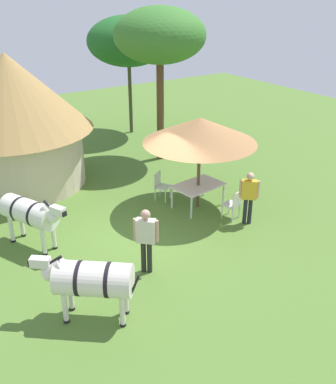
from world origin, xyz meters
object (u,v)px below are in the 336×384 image
(guest_beside_umbrella, at_px, (249,193))
(zebra_by_umbrella, at_px, (31,213))
(acacia_tree_behind_hut, at_px, (128,41))
(patio_chair_near_lawn, at_px, (234,203))
(acacia_tree_far_lawn, at_px, (160,36))
(shade_umbrella, at_px, (200,130))
(patio_chair_west_end, at_px, (160,184))
(standing_watcher, at_px, (146,235))
(patio_dining_table, at_px, (198,187))
(thatched_hut, at_px, (13,116))
(zebra_nearest_camera, at_px, (91,279))

(guest_beside_umbrella, bearing_deg, zebra_by_umbrella, 19.72)
(acacia_tree_behind_hut, bearing_deg, guest_beside_umbrella, -99.09)
(patio_chair_near_lawn, distance_m, acacia_tree_behind_hut, 9.93)
(patio_chair_near_lawn, relative_size, acacia_tree_far_lawn, 0.16)
(acacia_tree_behind_hut, bearing_deg, zebra_by_umbrella, -134.02)
(shade_umbrella, relative_size, guest_beside_umbrella, 2.12)
(patio_chair_west_end, xyz_separation_m, standing_watcher, (-2.43, -3.15, 0.49))
(patio_dining_table, height_order, zebra_by_umbrella, zebra_by_umbrella)
(patio_chair_west_end, relative_size, patio_chair_near_lawn, 1.00)
(guest_beside_umbrella, bearing_deg, standing_watcher, 48.16)
(patio_chair_near_lawn, distance_m, zebra_by_umbrella, 5.68)
(thatched_hut, distance_m, acacia_tree_far_lawn, 5.84)
(zebra_nearest_camera, bearing_deg, acacia_tree_far_lawn, -2.36)
(patio_chair_near_lawn, relative_size, acacia_tree_behind_hut, 0.17)
(guest_beside_umbrella, bearing_deg, thatched_hut, -13.10)
(shade_umbrella, xyz_separation_m, standing_watcher, (-3.12, -2.07, -1.47))
(patio_chair_west_end, distance_m, guest_beside_umbrella, 3.03)
(guest_beside_umbrella, distance_m, zebra_by_umbrella, 5.96)
(thatched_hut, bearing_deg, standing_watcher, -82.51)
(thatched_hut, xyz_separation_m, patio_dining_table, (4.02, -4.80, -1.74))
(guest_beside_umbrella, xyz_separation_m, acacia_tree_behind_hut, (1.52, 9.53, 3.14))
(thatched_hut, distance_m, zebra_by_umbrella, 4.56)
(patio_chair_west_end, xyz_separation_m, zebra_by_umbrella, (-4.30, -0.51, 0.46))
(patio_chair_west_end, height_order, zebra_by_umbrella, zebra_by_umbrella)
(acacia_tree_behind_hut, bearing_deg, standing_watcher, -117.51)
(patio_dining_table, relative_size, zebra_by_umbrella, 0.77)
(patio_chair_west_end, bearing_deg, acacia_tree_far_lawn, -155.49)
(patio_chair_west_end, distance_m, acacia_tree_behind_hut, 8.16)
(patio_chair_west_end, height_order, acacia_tree_far_lawn, acacia_tree_far_lawn)
(shade_umbrella, height_order, patio_chair_west_end, shade_umbrella)
(zebra_nearest_camera, bearing_deg, acacia_tree_behind_hut, 6.10)
(shade_umbrella, height_order, patio_chair_near_lawn, shade_umbrella)
(patio_chair_west_end, distance_m, standing_watcher, 4.01)
(zebra_by_umbrella, bearing_deg, guest_beside_umbrella, 133.71)
(acacia_tree_far_lawn, bearing_deg, zebra_by_umbrella, -150.12)
(patio_chair_west_end, relative_size, zebra_by_umbrella, 0.43)
(patio_chair_near_lawn, bearing_deg, patio_chair_west_end, 97.78)
(thatched_hut, height_order, standing_watcher, thatched_hut)
(shade_umbrella, height_order, acacia_tree_far_lawn, acacia_tree_far_lawn)
(standing_watcher, relative_size, zebra_by_umbrella, 0.80)
(patio_chair_west_end, distance_m, zebra_nearest_camera, 5.76)
(acacia_tree_far_lawn, bearing_deg, standing_watcher, -125.36)
(patio_chair_west_end, bearing_deg, zebra_by_umbrella, -25.74)
(standing_watcher, bearing_deg, patio_dining_table, 77.95)
(shade_umbrella, distance_m, zebra_by_umbrella, 5.25)
(thatched_hut, bearing_deg, patio_chair_near_lawn, -53.91)
(patio_dining_table, xyz_separation_m, patio_chair_near_lawn, (0.37, -1.23, -0.15))
(zebra_nearest_camera, relative_size, acacia_tree_far_lawn, 0.33)
(patio_chair_west_end, relative_size, acacia_tree_behind_hut, 0.17)
(thatched_hut, relative_size, acacia_tree_far_lawn, 0.91)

